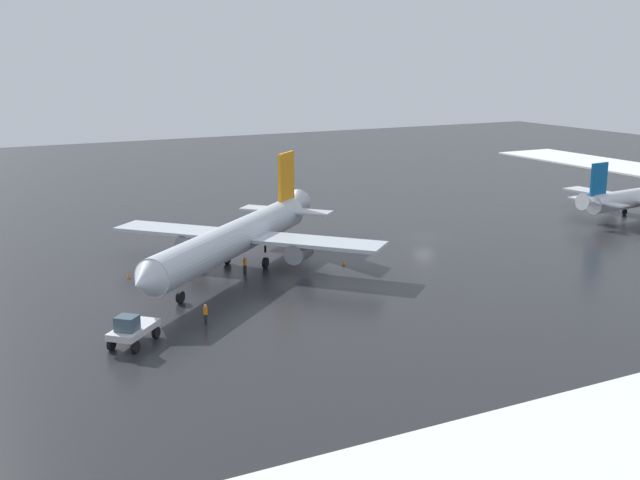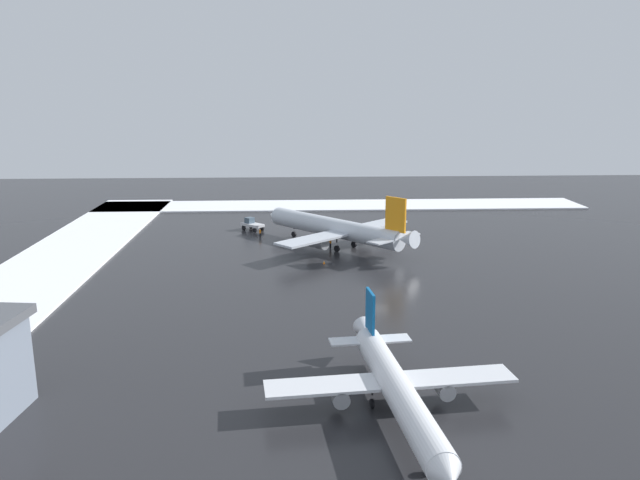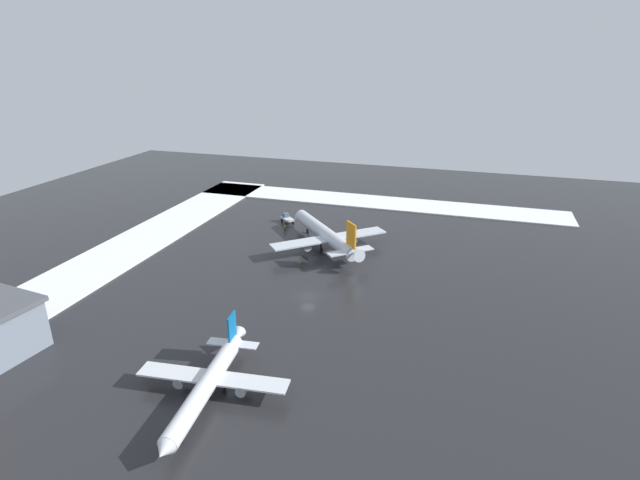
{
  "view_description": "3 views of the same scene",
  "coord_description": "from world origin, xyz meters",
  "px_view_note": "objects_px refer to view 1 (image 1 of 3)",
  "views": [
    {
      "loc": [
        -54.57,
        -77.06,
        21.68
      ],
      "look_at": [
        -16.06,
        -3.69,
        2.1
      ],
      "focal_mm": 45.0,
      "sensor_mm": 36.0,
      "label": 1
    },
    {
      "loc": [
        81.15,
        -12.02,
        26.81
      ],
      "look_at": [
        -17.44,
        -7.38,
        3.35
      ],
      "focal_mm": 35.0,
      "sensor_mm": 36.0,
      "label": 2
    },
    {
      "loc": [
        83.32,
        28.46,
        46.0
      ],
      "look_at": [
        -18.45,
        -3.25,
        4.75
      ],
      "focal_mm": 28.0,
      "sensor_mm": 36.0,
      "label": 3
    }
  ],
  "objects_px": {
    "airplane_distant_tail": "(236,238)",
    "traffic_cone_near_nose": "(128,275)",
    "ground_crew_near_tug": "(205,313)",
    "traffic_cone_mid_line": "(344,262)",
    "ground_crew_beside_wing": "(245,264)",
    "traffic_cone_wingtip_side": "(156,286)",
    "pushback_tug": "(132,329)"
  },
  "relations": [
    {
      "from": "ground_crew_beside_wing",
      "to": "traffic_cone_wingtip_side",
      "type": "xyz_separation_m",
      "value": [
        -9.42,
        -1.17,
        -0.7
      ]
    },
    {
      "from": "airplane_distant_tail",
      "to": "traffic_cone_near_nose",
      "type": "bearing_deg",
      "value": -55.82
    },
    {
      "from": "traffic_cone_near_nose",
      "to": "traffic_cone_mid_line",
      "type": "xyz_separation_m",
      "value": [
        21.18,
        -5.41,
        0.0
      ]
    },
    {
      "from": "airplane_distant_tail",
      "to": "pushback_tug",
      "type": "height_order",
      "value": "airplane_distant_tail"
    },
    {
      "from": "ground_crew_near_tug",
      "to": "traffic_cone_near_nose",
      "type": "xyz_separation_m",
      "value": [
        -2.07,
        16.5,
        -0.7
      ]
    },
    {
      "from": "ground_crew_near_tug",
      "to": "traffic_cone_mid_line",
      "type": "xyz_separation_m",
      "value": [
        19.11,
        11.09,
        -0.7
      ]
    },
    {
      "from": "airplane_distant_tail",
      "to": "traffic_cone_near_nose",
      "type": "height_order",
      "value": "airplane_distant_tail"
    },
    {
      "from": "traffic_cone_mid_line",
      "to": "traffic_cone_wingtip_side",
      "type": "bearing_deg",
      "value": 178.55
    },
    {
      "from": "traffic_cone_near_nose",
      "to": "traffic_cone_mid_line",
      "type": "relative_size",
      "value": 1.0
    },
    {
      "from": "pushback_tug",
      "to": "traffic_cone_mid_line",
      "type": "xyz_separation_m",
      "value": [
        25.62,
        13.0,
        -1.01
      ]
    },
    {
      "from": "pushback_tug",
      "to": "ground_crew_beside_wing",
      "type": "distance_m",
      "value": 21.16
    },
    {
      "from": "ground_crew_near_tug",
      "to": "traffic_cone_mid_line",
      "type": "distance_m",
      "value": 22.11
    },
    {
      "from": "airplane_distant_tail",
      "to": "traffic_cone_wingtip_side",
      "type": "height_order",
      "value": "airplane_distant_tail"
    },
    {
      "from": "traffic_cone_wingtip_side",
      "to": "airplane_distant_tail",
      "type": "bearing_deg",
      "value": 14.4
    },
    {
      "from": "pushback_tug",
      "to": "traffic_cone_near_nose",
      "type": "relative_size",
      "value": 8.79
    },
    {
      "from": "ground_crew_near_tug",
      "to": "traffic_cone_mid_line",
      "type": "bearing_deg",
      "value": 28.32
    },
    {
      "from": "airplane_distant_tail",
      "to": "pushback_tug",
      "type": "xyz_separation_m",
      "value": [
        -14.86,
        -15.83,
        -2.19
      ]
    },
    {
      "from": "pushback_tug",
      "to": "airplane_distant_tail",
      "type": "bearing_deg",
      "value": -179.1
    },
    {
      "from": "ground_crew_beside_wing",
      "to": "traffic_cone_mid_line",
      "type": "distance_m",
      "value": 10.54
    },
    {
      "from": "ground_crew_near_tug",
      "to": "traffic_cone_wingtip_side",
      "type": "bearing_deg",
      "value": 91.61
    },
    {
      "from": "ground_crew_near_tug",
      "to": "ground_crew_beside_wing",
      "type": "height_order",
      "value": "same"
    },
    {
      "from": "airplane_distant_tail",
      "to": "ground_crew_beside_wing",
      "type": "distance_m",
      "value": 2.78
    },
    {
      "from": "airplane_distant_tail",
      "to": "ground_crew_beside_wing",
      "type": "bearing_deg",
      "value": 66.26
    },
    {
      "from": "pushback_tug",
      "to": "ground_crew_beside_wing",
      "type": "relative_size",
      "value": 2.83
    },
    {
      "from": "traffic_cone_near_nose",
      "to": "traffic_cone_wingtip_side",
      "type": "bearing_deg",
      "value": -74.37
    },
    {
      "from": "traffic_cone_near_nose",
      "to": "ground_crew_beside_wing",
      "type": "bearing_deg",
      "value": -19.1
    },
    {
      "from": "airplane_distant_tail",
      "to": "traffic_cone_wingtip_side",
      "type": "relative_size",
      "value": 52.08
    },
    {
      "from": "ground_crew_beside_wing",
      "to": "traffic_cone_wingtip_side",
      "type": "distance_m",
      "value": 9.52
    },
    {
      "from": "traffic_cone_mid_line",
      "to": "ground_crew_near_tug",
      "type": "bearing_deg",
      "value": -149.88
    },
    {
      "from": "ground_crew_near_tug",
      "to": "pushback_tug",
      "type": "bearing_deg",
      "value": -165.42
    },
    {
      "from": "pushback_tug",
      "to": "traffic_cone_wingtip_side",
      "type": "xyz_separation_m",
      "value": [
        5.82,
        13.5,
        -1.01
      ]
    },
    {
      "from": "traffic_cone_wingtip_side",
      "to": "traffic_cone_near_nose",
      "type": "bearing_deg",
      "value": 105.63
    }
  ]
}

